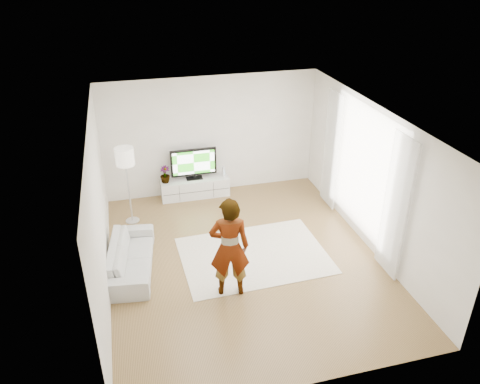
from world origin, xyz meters
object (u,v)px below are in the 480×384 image
object	(u,v)px
rug	(254,255)
floor_lamp	(125,160)
television	(194,163)
media_console	(195,187)
player	(229,248)
sofa	(131,257)

from	to	relation	value
rug	floor_lamp	size ratio (longest dim) A/B	1.62
television	floor_lamp	world-z (taller)	floor_lamp
media_console	player	bearing A→B (deg)	-90.28
television	sofa	xyz separation A→B (m)	(-1.62, -2.56, -0.58)
rug	sofa	world-z (taller)	sofa
player	rug	bearing A→B (deg)	-116.76
sofa	floor_lamp	distance (m)	2.10
player	media_console	bearing A→B (deg)	-80.03
television	rug	world-z (taller)	television
media_console	player	xyz separation A→B (m)	(-0.02, -3.62, 0.70)
rug	media_console	bearing A→B (deg)	104.19
rug	player	size ratio (longest dim) A/B	1.51
media_console	rug	xyz separation A→B (m)	(0.68, -2.69, -0.22)
media_console	sofa	distance (m)	3.01
media_console	player	distance (m)	3.69
rug	television	bearing A→B (deg)	104.05
rug	player	world-z (taller)	player
media_console	rug	world-z (taller)	media_console
rug	floor_lamp	world-z (taller)	floor_lamp
television	rug	size ratio (longest dim) A/B	0.39
player	television	bearing A→B (deg)	-80.02
media_console	floor_lamp	xyz separation A→B (m)	(-1.52, -0.79, 1.22)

